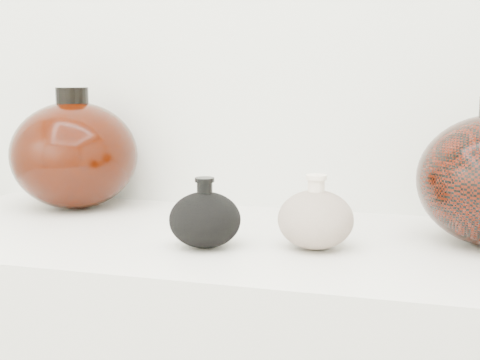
# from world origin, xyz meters

# --- Properties ---
(black_gourd_vase) EXTENTS (0.12, 0.12, 0.11)m
(black_gourd_vase) POSITION_xyz_m (-0.03, 0.87, 0.94)
(black_gourd_vase) COLOR black
(black_gourd_vase) RESTS_ON display_counter
(cream_gourd_vase) EXTENTS (0.15, 0.15, 0.11)m
(cream_gourd_vase) POSITION_xyz_m (0.14, 0.91, 0.95)
(cream_gourd_vase) COLOR beige
(cream_gourd_vase) RESTS_ON display_counter
(left_round_pot) EXTENTS (0.29, 0.29, 0.24)m
(left_round_pot) POSITION_xyz_m (-0.38, 1.09, 1.01)
(left_round_pot) COLOR black
(left_round_pot) RESTS_ON display_counter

